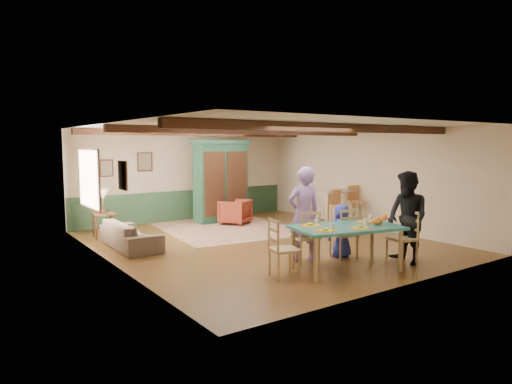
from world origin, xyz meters
TOP-DOWN VIEW (x-y plane):
  - floor at (0.00, 0.00)m, footprint 8.00×8.00m
  - wall_back at (0.00, 4.00)m, footprint 7.00×0.02m
  - wall_left at (-3.50, 0.00)m, footprint 0.02×8.00m
  - wall_right at (3.50, 0.00)m, footprint 0.02×8.00m
  - ceiling at (0.00, 0.00)m, footprint 7.00×8.00m
  - wainscot_back at (0.00, 3.98)m, footprint 6.95×0.03m
  - ceiling_beam_front at (0.00, -2.30)m, footprint 6.95×0.16m
  - ceiling_beam_mid at (0.00, 0.40)m, footprint 6.95×0.16m
  - ceiling_beam_back at (0.00, 3.00)m, footprint 6.95×0.16m
  - window_left at (-3.47, 1.70)m, footprint 0.06×1.60m
  - picture_left_wall at (-3.47, -0.60)m, footprint 0.04×0.42m
  - picture_back_a at (-1.30, 3.97)m, footprint 0.45×0.04m
  - picture_back_b at (-2.40, 3.97)m, footprint 0.38×0.04m
  - dining_table at (-0.11, -2.80)m, footprint 2.15×1.51m
  - dining_chair_far_left at (-0.35, -1.94)m, footprint 0.55×0.57m
  - dining_chair_far_right at (0.50, -2.14)m, footprint 0.55×0.57m
  - dining_chair_end_left at (-1.32, -2.50)m, footprint 0.57×0.55m
  - dining_chair_end_right at (1.11, -3.09)m, footprint 0.57×0.55m
  - person_man at (-0.33, -1.85)m, footprint 0.77×0.59m
  - person_woman at (1.21, -3.11)m, footprint 0.86×1.00m
  - person_child at (0.52, -2.05)m, footprint 0.60×0.46m
  - cat at (0.45, -3.04)m, footprint 0.42×0.24m
  - place_setting_near_left at (-0.75, -2.92)m, footprint 0.50×0.42m
  - place_setting_near_center at (-0.06, -3.08)m, footprint 0.50×0.42m
  - place_setting_far_left at (-0.62, -2.39)m, footprint 0.50×0.42m
  - place_setting_far_right at (0.54, -2.67)m, footprint 0.50×0.42m
  - area_rug at (0.23, 2.06)m, footprint 3.65×4.20m
  - armoire at (0.71, 3.12)m, footprint 1.72×0.72m
  - armchair at (0.79, 2.47)m, footprint 1.07×1.08m
  - sofa at (-2.74, 1.21)m, footprint 0.80×2.03m
  - end_table at (-2.90, 2.65)m, footprint 0.56×0.56m
  - table_lamp at (-2.90, 2.65)m, footprint 0.35×0.35m
  - counter_table at (2.75, 0.48)m, footprint 1.32×0.84m
  - bar_stool_left at (2.44, -0.08)m, footprint 0.42×0.45m
  - bar_stool_right at (3.24, 0.04)m, footprint 0.46×0.50m

SIDE VIEW (x-z plane):
  - floor at x=0.00m, z-range 0.00..0.00m
  - area_rug at x=0.23m, z-range 0.00..0.01m
  - sofa at x=-2.74m, z-range 0.00..0.59m
  - end_table at x=-2.90m, z-range 0.00..0.63m
  - armchair at x=0.79m, z-range 0.00..0.72m
  - dining_table at x=-0.11m, z-range 0.00..0.81m
  - wainscot_back at x=0.00m, z-range 0.00..0.90m
  - dining_chair_far_left at x=-0.35m, z-range 0.00..1.03m
  - dining_chair_far_right at x=0.50m, z-range 0.00..1.03m
  - dining_chair_end_left at x=-1.32m, z-range 0.00..1.03m
  - dining_chair_end_right at x=1.11m, z-range 0.00..1.03m
  - counter_table at x=2.75m, z-range 0.00..1.05m
  - person_child at x=0.52m, z-range 0.00..1.09m
  - bar_stool_left at x=2.44m, z-range 0.00..1.10m
  - bar_stool_right at x=3.24m, z-range 0.00..1.17m
  - place_setting_near_left at x=-0.75m, z-range 0.81..0.92m
  - place_setting_near_center at x=-0.06m, z-range 0.81..0.92m
  - place_setting_far_left at x=-0.62m, z-range 0.81..0.92m
  - place_setting_far_right at x=0.54m, z-range 0.81..0.92m
  - person_woman at x=1.21m, z-range 0.00..1.79m
  - cat at x=0.45m, z-range 0.81..1.01m
  - table_lamp at x=-2.90m, z-range 0.63..1.20m
  - person_man at x=-0.33m, z-range 0.00..1.87m
  - armoire at x=0.71m, z-range 0.00..2.41m
  - wall_back at x=0.00m, z-range 0.00..2.70m
  - wall_left at x=-3.50m, z-range 0.00..2.70m
  - wall_right at x=3.50m, z-range 0.00..2.70m
  - window_left at x=-3.47m, z-range 0.90..2.20m
  - picture_back_b at x=-2.40m, z-range 1.41..1.89m
  - picture_left_wall at x=-3.47m, z-range 1.49..2.01m
  - picture_back_a at x=-1.30m, z-range 1.52..2.08m
  - ceiling_beam_front at x=0.00m, z-range 2.53..2.69m
  - ceiling_beam_mid at x=0.00m, z-range 2.53..2.69m
  - ceiling_beam_back at x=0.00m, z-range 2.53..2.69m
  - ceiling at x=0.00m, z-range 2.69..2.71m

